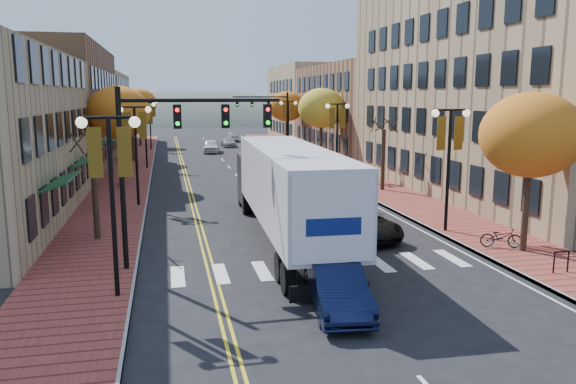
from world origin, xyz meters
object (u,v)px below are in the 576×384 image
semi_truck (285,185)px  black_suv (362,223)px  bicycle (501,237)px  navy_sedan (337,288)px

semi_truck → black_suv: (3.65, -0.37, -1.88)m
black_suv → semi_truck: bearing=168.0°
black_suv → bicycle: 6.19m
navy_sedan → bicycle: 10.36m
navy_sedan → bicycle: navy_sedan is taller
navy_sedan → black_suv: (3.86, 8.52, -0.03)m
bicycle → black_suv: bearing=75.8°
black_suv → bicycle: (5.16, -3.43, -0.10)m
black_suv → bicycle: size_ratio=2.94×
semi_truck → bicycle: bearing=-21.4°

